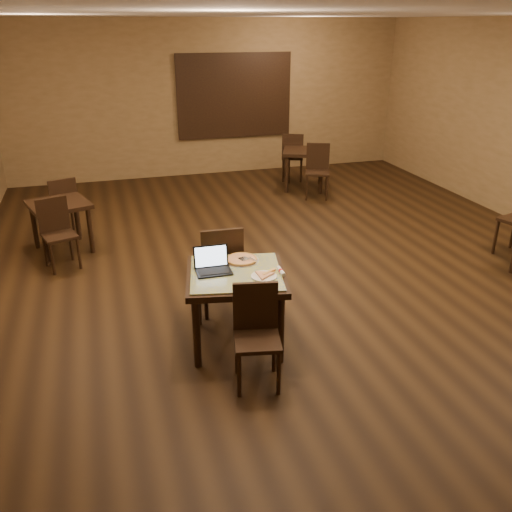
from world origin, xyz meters
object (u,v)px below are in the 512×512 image
object	(u,v)px
other_table_a	(305,157)
other_table_b_chair_near	(57,229)
tiled_table	(236,282)
chair_main_far	(221,265)
other_table_a_chair_near	(317,167)
laptop	(212,265)
other_table_a_chair_far	(293,154)
pizza_pan	(241,260)
other_table_b_chair_far	(63,204)
other_table_b	(59,211)
chair_main_near	(256,329)

from	to	relation	value
other_table_a	other_table_b_chair_near	distance (m)	4.95
tiled_table	chair_main_far	bearing A→B (deg)	101.74
other_table_a_chair_near	other_table_b_chair_near	bearing A→B (deg)	-134.54
laptop	other_table_b_chair_near	xyz separation A→B (m)	(-1.52, 2.33, -0.32)
laptop	other_table_a	bearing A→B (deg)	60.83
laptop	other_table_b_chair_near	distance (m)	2.80
chair_main_far	other_table_a_chair_near	bearing A→B (deg)	-123.07
other_table_a_chair_far	other_table_a	bearing A→B (deg)	115.35
laptop	pizza_pan	distance (m)	0.35
other_table_b_chair_near	pizza_pan	bearing A→B (deg)	-67.59
chair_main_far	pizza_pan	xyz separation A→B (m)	(0.12, -0.37, 0.20)
chair_main_far	other_table_a_chair_far	xyz separation A→B (m)	(2.56, 4.81, -0.03)
tiled_table	chair_main_far	xyz separation A→B (m)	(-0.00, 0.61, -0.09)
chair_main_far	laptop	world-z (taller)	chair_main_far
other_table_a_chair_far	other_table_b_chair_far	size ratio (longest dim) A/B	1.06
other_table_b	tiled_table	bearing A→B (deg)	-77.75
laptop	other_table_a_chair_near	xyz separation A→B (m)	(2.82, 4.20, -0.29)
other_table_a_chair_far	other_table_b	bearing A→B (deg)	52.21
tiled_table	laptop	distance (m)	0.28
other_table_a_chair_near	other_table_b_chair_far	world-z (taller)	other_table_a_chair_near
chair_main_near	laptop	bearing A→B (deg)	117.93
chair_main_near	other_table_b_chair_near	world-z (taller)	chair_main_near
tiled_table	other_table_a_chair_far	size ratio (longest dim) A/B	1.14
laptop	other_table_b_chair_far	bearing A→B (deg)	114.75
tiled_table	other_table_b	bearing A→B (deg)	131.20
laptop	chair_main_near	bearing A→B (deg)	-72.21
other_table_b_chair_near	laptop	bearing A→B (deg)	-74.48
chair_main_far	other_table_b	bearing A→B (deg)	-51.86
other_table_a_chair_near	other_table_a_chair_far	bearing A→B (deg)	115.35
other_table_b_chair_far	other_table_b_chair_near	bearing A→B (deg)	69.87
other_table_a_chair_near	other_table_a_chair_far	world-z (taller)	same
chair_main_near	other_table_b_chair_far	xyz separation A→B (m)	(-1.68, 4.10, -0.00)
other_table_b_chair_far	chair_main_near	bearing A→B (deg)	94.78
other_table_a	other_table_b_chair_near	xyz separation A→B (m)	(-4.31, -2.43, -0.10)
chair_main_far	other_table_a_chair_far	distance (m)	5.45
chair_main_far	other_table_b	xyz separation A→B (m)	(-1.69, 2.34, 0.01)
tiled_table	other_table_b	size ratio (longest dim) A/B	1.17
other_table_a_chair_near	tiled_table	bearing A→B (deg)	-99.23
other_table_a	tiled_table	bearing A→B (deg)	-95.93
chair_main_far	other_table_a_chair_near	world-z (taller)	chair_main_far
chair_main_near	other_table_b	xyz separation A→B (m)	(-1.71, 3.58, 0.07)
other_table_a_chair_near	other_table_b	distance (m)	4.52
other_table_a	other_table_b	bearing A→B (deg)	-133.90
pizza_pan	other_table_b	bearing A→B (deg)	123.73
chair_main_near	pizza_pan	world-z (taller)	chair_main_near
tiled_table	other_table_a_chair_near	distance (m)	5.04
laptop	other_table_a_chair_near	world-z (taller)	laptop
chair_main_near	other_table_b_chair_far	world-z (taller)	chair_main_near
tiled_table	other_table_a	distance (m)	5.51
laptop	other_table_b	xyz separation A→B (m)	(-1.49, 2.85, -0.25)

